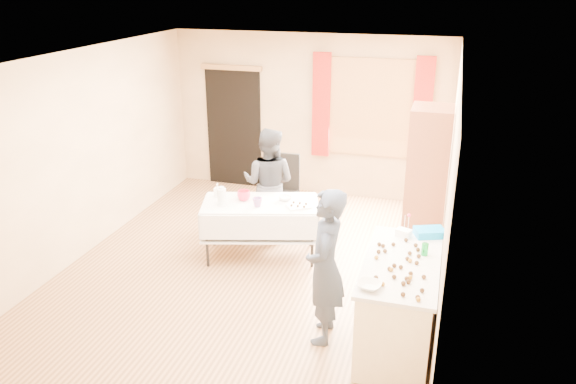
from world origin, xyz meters
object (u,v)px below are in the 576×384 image
(cabinet, at_px, (426,184))
(chair, at_px, (282,204))
(girl, at_px, (325,267))
(woman, at_px, (269,183))
(party_table, at_px, (261,224))
(counter, at_px, (399,303))

(cabinet, height_order, chair, cabinet)
(girl, height_order, woman, girl)
(cabinet, xyz_separation_m, girl, (-0.82, -2.14, -0.18))
(party_table, relative_size, woman, 1.05)
(cabinet, xyz_separation_m, woman, (-2.09, -0.01, -0.21))
(girl, bearing_deg, party_table, -147.34)
(counter, xyz_separation_m, girl, (-0.72, -0.11, 0.35))
(girl, xyz_separation_m, woman, (-1.27, 2.13, -0.03))
(cabinet, relative_size, woman, 1.27)
(cabinet, bearing_deg, woman, -179.79)
(cabinet, bearing_deg, counter, -92.83)
(party_table, bearing_deg, counter, -51.76)
(girl, bearing_deg, woman, -154.82)
(cabinet, relative_size, counter, 1.32)
(chair, distance_m, woman, 0.60)
(party_table, bearing_deg, chair, 75.20)
(party_table, xyz_separation_m, chair, (-0.02, 1.02, -0.14))
(counter, bearing_deg, party_table, 143.99)
(party_table, height_order, chair, chair)
(counter, height_order, chair, chair)
(party_table, relative_size, chair, 1.56)
(party_table, xyz_separation_m, woman, (-0.10, 0.64, 0.33))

